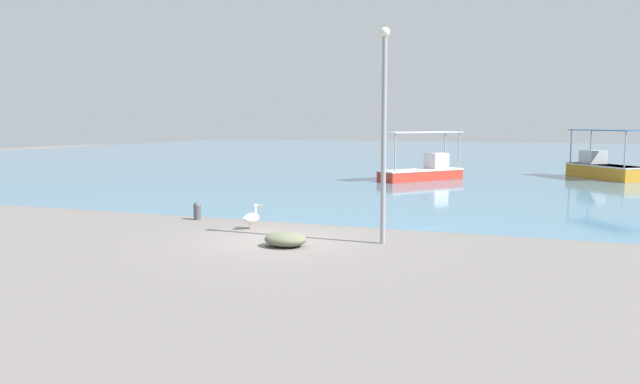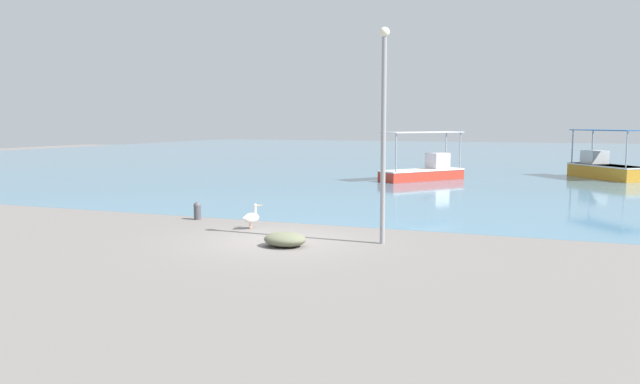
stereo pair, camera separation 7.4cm
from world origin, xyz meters
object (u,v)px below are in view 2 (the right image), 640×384
object	(u,v)px
lamp_post	(384,124)
mooring_bollard	(197,210)
fishing_boat_far_right	(606,168)
fishing_boat_far_left	(424,170)
pelican	(251,217)
net_pile	(285,239)

from	to	relation	value
lamp_post	mooring_bollard	size ratio (longest dim) A/B	9.59
fishing_boat_far_right	lamp_post	world-z (taller)	lamp_post
lamp_post	fishing_boat_far_right	bearing A→B (deg)	73.72
fishing_boat_far_right	fishing_boat_far_left	size ratio (longest dim) A/B	1.00
pelican	fishing_boat_far_left	bearing A→B (deg)	84.97
pelican	lamp_post	size ratio (longest dim) A/B	0.13
fishing_boat_far_right	lamp_post	xyz separation A→B (m)	(-7.13, -24.42, 2.66)
net_pile	fishing_boat_far_right	bearing A→B (deg)	69.78
fishing_boat_far_left	mooring_bollard	xyz separation A→B (m)	(-4.30, -17.66, -0.28)
fishing_boat_far_left	pelican	distance (m)	18.79
pelican	net_pile	bearing A→B (deg)	-45.22
fishing_boat_far_right	net_pile	distance (m)	27.48
mooring_bollard	net_pile	world-z (taller)	mooring_bollard
fishing_boat_far_left	pelican	xyz separation A→B (m)	(-1.65, -18.71, -0.24)
fishing_boat_far_left	net_pile	world-z (taller)	fishing_boat_far_left
pelican	mooring_bollard	size ratio (longest dim) A/B	1.29
pelican	net_pile	distance (m)	3.04
fishing_boat_far_right	mooring_bollard	size ratio (longest dim) A/B	8.48
pelican	mooring_bollard	world-z (taller)	pelican
fishing_boat_far_left	pelican	bearing A→B (deg)	-95.03
fishing_boat_far_right	pelican	world-z (taller)	fishing_boat_far_right
lamp_post	mooring_bollard	world-z (taller)	lamp_post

